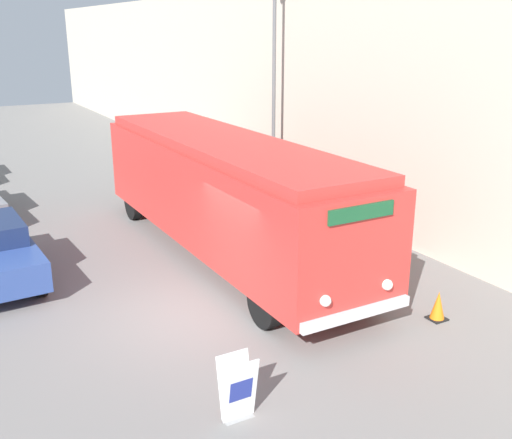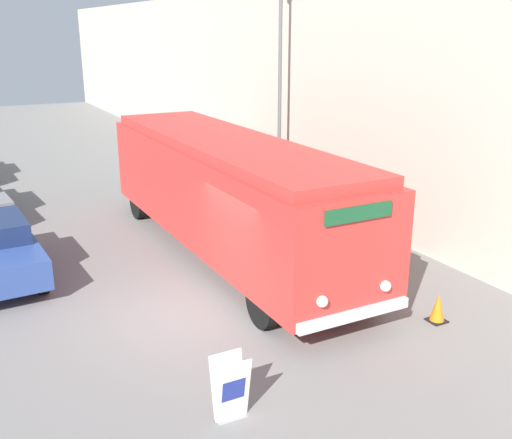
# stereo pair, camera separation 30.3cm
# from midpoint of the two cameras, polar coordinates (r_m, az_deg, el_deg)

# --- Properties ---
(ground_plane) EXTENTS (80.00, 80.00, 0.00)m
(ground_plane) POSITION_cam_midpoint_polar(r_m,az_deg,el_deg) (12.85, -5.52, -8.95)
(ground_plane) COLOR slate
(building_wall_right) EXTENTS (0.30, 60.00, 7.19)m
(building_wall_right) POSITION_cam_midpoint_polar(r_m,az_deg,el_deg) (23.62, 0.59, 12.47)
(building_wall_right) COLOR beige
(building_wall_right) RESTS_ON ground_plane
(vintage_bus) EXTENTS (2.64, 11.19, 3.11)m
(vintage_bus) POSITION_cam_midpoint_polar(r_m,az_deg,el_deg) (15.59, -2.24, 2.93)
(vintage_bus) COLOR black
(vintage_bus) RESTS_ON ground_plane
(sign_board) EXTENTS (0.55, 0.39, 1.06)m
(sign_board) POSITION_cam_midpoint_polar(r_m,az_deg,el_deg) (9.48, -1.48, -15.84)
(sign_board) COLOR gray
(sign_board) RESTS_ON ground_plane
(streetlamp) EXTENTS (0.36, 0.36, 7.66)m
(streetlamp) POSITION_cam_midpoint_polar(r_m,az_deg,el_deg) (20.40, 2.75, 15.14)
(streetlamp) COLOR #595E60
(streetlamp) RESTS_ON ground_plane
(traffic_cone) EXTENTS (0.36, 0.36, 0.62)m
(traffic_cone) POSITION_cam_midpoint_polar(r_m,az_deg,el_deg) (12.96, 17.58, -8.02)
(traffic_cone) COLOR black
(traffic_cone) RESTS_ON ground_plane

